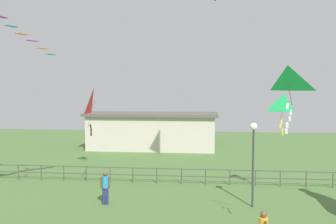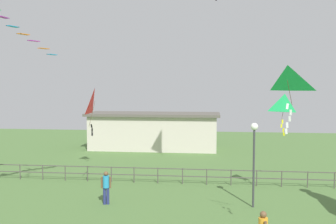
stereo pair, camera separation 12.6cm
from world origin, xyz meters
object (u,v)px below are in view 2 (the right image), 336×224
person_0 (106,185)px  kite_1 (95,102)px  kite_3 (287,82)px  kite_0 (285,105)px  lamppost (254,146)px

person_0 → kite_1: 4.63m
kite_1 → kite_3: 11.04m
kite_0 → kite_1: bearing=-177.8°
kite_3 → person_0: bearing=149.2°
person_0 → kite_1: bearing=119.9°
person_0 → lamppost: bearing=2.8°
lamppost → person_0: 7.53m
kite_0 → person_0: bearing=-165.6°
lamppost → person_0: lamppost is taller
lamppost → kite_1: kite_1 is taller
kite_1 → kite_3: size_ratio=1.12×
person_0 → kite_3: (7.74, -4.61, 5.07)m
lamppost → kite_3: size_ratio=1.76×
lamppost → kite_0: kite_0 is taller
person_0 → kite_0: (8.99, 2.31, 3.95)m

